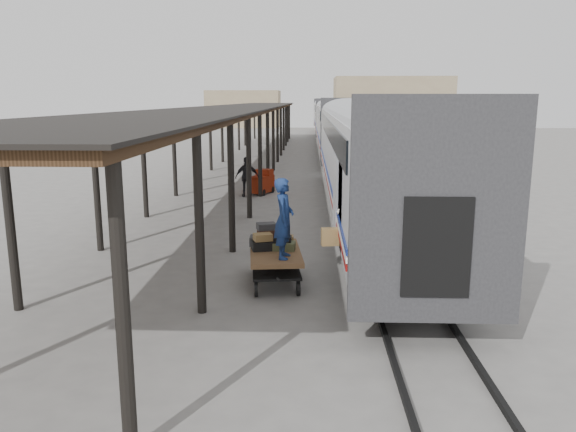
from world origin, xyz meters
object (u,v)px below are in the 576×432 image
Objects in this scene: luggage_tug at (262,183)px; porter at (284,218)px; baggage_cart at (275,259)px; pedestrian at (247,177)px.

porter is (1.74, -14.42, 1.28)m from luggage_tug.
baggage_cart is 1.64× the size of luggage_tug.
pedestrian reaches higher than luggage_tug.
porter is at bearing 83.60° from pedestrian.
luggage_tug is 0.80× the size of porter.
luggage_tug is at bearing 11.56° from porter.
baggage_cart is 1.36m from porter.
porter is at bearing -75.03° from baggage_cart.
pedestrian is at bearing 14.64° from porter.
porter reaches higher than luggage_tug.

